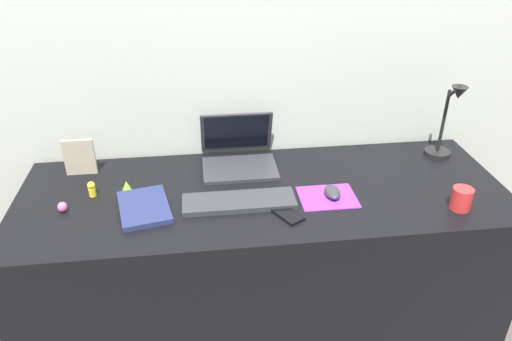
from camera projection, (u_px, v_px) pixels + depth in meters
The scene contains 15 objects.
ground_plane at pixel (263, 329), 2.23m from camera, with size 6.00×6.00×0.00m, color #59514C.
back_wall at pixel (252, 130), 2.15m from camera, with size 3.05×0.05×1.64m, color beige.
desk at pixel (263, 266), 2.04m from camera, with size 1.85×0.67×0.74m, color black.
laptop at pixel (238, 152), 2.03m from camera, with size 0.30×0.28×0.20m.
keyboard at pixel (239, 202), 1.78m from camera, with size 0.41×0.13×0.02m, color #333338.
mousepad at pixel (327, 197), 1.82m from camera, with size 0.21×0.17×0.00m, color purple.
mouse at pixel (332, 192), 1.81m from camera, with size 0.06×0.10×0.03m, color #333338.
cell_phone at pixel (287, 214), 1.72m from camera, with size 0.06×0.13×0.01m, color black.
desk_lamp at pixel (447, 124), 2.02m from camera, with size 0.11×0.16×0.34m.
notebook_pad at pixel (144, 207), 1.75m from camera, with size 0.17×0.24×0.02m, color navy.
picture_frame at pixel (80, 157), 1.94m from camera, with size 0.12×0.02×0.15m, color #B2A58C.
coffee_mug at pixel (462, 199), 1.74m from camera, with size 0.07×0.07×0.08m, color red.
toy_figurine_pink at pixel (62, 207), 1.73m from camera, with size 0.03×0.03×0.04m, color pink.
toy_figurine_yellow at pixel (92, 189), 1.82m from camera, with size 0.03×0.03×0.06m.
toy_figurine_lime at pixel (127, 187), 1.84m from camera, with size 0.04×0.04×0.05m, color #8CDB33.
Camera 1 is at (-0.23, -1.57, 1.72)m, focal length 34.36 mm.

